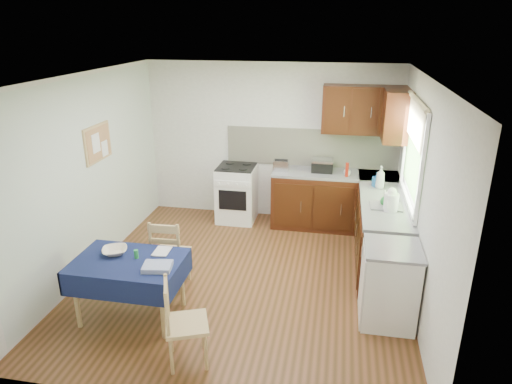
% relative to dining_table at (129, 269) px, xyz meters
% --- Properties ---
extents(floor, '(4.20, 4.20, 0.00)m').
position_rel_dining_table_xyz_m(floor, '(1.04, 0.99, -0.59)').
color(floor, '#492F13').
rests_on(floor, ground).
extents(ceiling, '(4.00, 4.20, 0.02)m').
position_rel_dining_table_xyz_m(ceiling, '(1.04, 0.99, 1.91)').
color(ceiling, white).
rests_on(ceiling, wall_back).
extents(wall_back, '(4.00, 0.02, 2.50)m').
position_rel_dining_table_xyz_m(wall_back, '(1.04, 3.09, 0.66)').
color(wall_back, silver).
rests_on(wall_back, ground).
extents(wall_front, '(4.00, 0.02, 2.50)m').
position_rel_dining_table_xyz_m(wall_front, '(1.04, -1.11, 0.66)').
color(wall_front, silver).
rests_on(wall_front, ground).
extents(wall_left, '(0.02, 4.20, 2.50)m').
position_rel_dining_table_xyz_m(wall_left, '(-0.96, 0.99, 0.66)').
color(wall_left, silver).
rests_on(wall_left, ground).
extents(wall_right, '(0.02, 4.20, 2.50)m').
position_rel_dining_table_xyz_m(wall_right, '(3.04, 0.99, 0.66)').
color(wall_right, silver).
rests_on(wall_right, ground).
extents(base_cabinets, '(1.90, 2.30, 0.86)m').
position_rel_dining_table_xyz_m(base_cabinets, '(2.40, 2.24, -0.16)').
color(base_cabinets, black).
rests_on(base_cabinets, ground).
extents(worktop_back, '(1.90, 0.60, 0.04)m').
position_rel_dining_table_xyz_m(worktop_back, '(2.09, 2.79, 0.29)').
color(worktop_back, slate).
rests_on(worktop_back, base_cabinets).
extents(worktop_right, '(0.60, 1.70, 0.04)m').
position_rel_dining_table_xyz_m(worktop_right, '(2.74, 1.64, 0.29)').
color(worktop_right, slate).
rests_on(worktop_right, base_cabinets).
extents(worktop_corner, '(0.60, 0.60, 0.04)m').
position_rel_dining_table_xyz_m(worktop_corner, '(2.74, 2.79, 0.29)').
color(worktop_corner, slate).
rests_on(worktop_corner, base_cabinets).
extents(splashback, '(2.70, 0.02, 0.60)m').
position_rel_dining_table_xyz_m(splashback, '(1.69, 3.07, 0.61)').
color(splashback, beige).
rests_on(splashback, wall_back).
extents(upper_cabinets, '(1.20, 0.85, 0.70)m').
position_rel_dining_table_xyz_m(upper_cabinets, '(2.57, 2.79, 1.26)').
color(upper_cabinets, black).
rests_on(upper_cabinets, wall_back).
extents(stove, '(0.60, 0.61, 0.92)m').
position_rel_dining_table_xyz_m(stove, '(0.54, 2.79, -0.13)').
color(stove, white).
rests_on(stove, ground).
extents(window, '(0.04, 1.48, 1.26)m').
position_rel_dining_table_xyz_m(window, '(3.02, 1.69, 1.06)').
color(window, '#2E5121').
rests_on(window, wall_right).
extents(fridge, '(0.58, 0.60, 0.89)m').
position_rel_dining_table_xyz_m(fridge, '(2.74, 0.44, -0.15)').
color(fridge, white).
rests_on(fridge, ground).
extents(corkboard, '(0.04, 0.62, 0.47)m').
position_rel_dining_table_xyz_m(corkboard, '(-0.93, 1.29, 1.01)').
color(corkboard, tan).
rests_on(corkboard, wall_left).
extents(dining_table, '(1.15, 0.78, 0.70)m').
position_rel_dining_table_xyz_m(dining_table, '(0.00, 0.00, 0.00)').
color(dining_table, '#0F163D').
rests_on(dining_table, ground).
extents(chair_far, '(0.42, 0.42, 0.92)m').
position_rel_dining_table_xyz_m(chair_far, '(0.22, 0.61, -0.10)').
color(chair_far, tan).
rests_on(chair_far, ground).
extents(chair_near, '(0.50, 0.50, 0.88)m').
position_rel_dining_table_xyz_m(chair_near, '(0.79, -0.59, -0.13)').
color(chair_near, tan).
rests_on(chair_near, ground).
extents(toaster, '(0.24, 0.15, 0.18)m').
position_rel_dining_table_xyz_m(toaster, '(1.26, 2.74, 0.39)').
color(toaster, silver).
rests_on(toaster, worktop_back).
extents(sandwich_press, '(0.32, 0.28, 0.19)m').
position_rel_dining_table_xyz_m(sandwich_press, '(1.89, 2.83, 0.40)').
color(sandwich_press, black).
rests_on(sandwich_press, worktop_back).
extents(sauce_bottle, '(0.05, 0.05, 0.21)m').
position_rel_dining_table_xyz_m(sauce_bottle, '(2.26, 2.63, 0.42)').
color(sauce_bottle, '#AC1E0D').
rests_on(sauce_bottle, worktop_back).
extents(yellow_packet, '(0.13, 0.10, 0.16)m').
position_rel_dining_table_xyz_m(yellow_packet, '(1.95, 2.89, 0.39)').
color(yellow_packet, yellow).
rests_on(yellow_packet, worktop_back).
extents(dish_rack, '(0.39, 0.29, 0.18)m').
position_rel_dining_table_xyz_m(dish_rack, '(2.74, 1.51, 0.33)').
color(dish_rack, gray).
rests_on(dish_rack, worktop_right).
extents(kettle, '(0.18, 0.18, 0.30)m').
position_rel_dining_table_xyz_m(kettle, '(2.79, 1.40, 0.44)').
color(kettle, white).
rests_on(kettle, worktop_right).
extents(cup, '(0.14, 0.14, 0.09)m').
position_rel_dining_table_xyz_m(cup, '(2.27, 2.67, 0.35)').
color(cup, silver).
rests_on(cup, worktop_back).
extents(soap_bottle_a, '(0.13, 0.14, 0.32)m').
position_rel_dining_table_xyz_m(soap_bottle_a, '(2.71, 2.20, 0.47)').
color(soap_bottle_a, white).
rests_on(soap_bottle_a, worktop_right).
extents(soap_bottle_b, '(0.13, 0.12, 0.21)m').
position_rel_dining_table_xyz_m(soap_bottle_b, '(2.67, 2.26, 0.41)').
color(soap_bottle_b, '#1F6DB6').
rests_on(soap_bottle_b, worktop_right).
extents(soap_bottle_c, '(0.15, 0.15, 0.18)m').
position_rel_dining_table_xyz_m(soap_bottle_c, '(2.74, 1.55, 0.40)').
color(soap_bottle_c, '#227D30').
rests_on(soap_bottle_c, worktop_right).
extents(plate_bowl, '(0.35, 0.35, 0.07)m').
position_rel_dining_table_xyz_m(plate_bowl, '(-0.20, 0.11, 0.14)').
color(plate_bowl, beige).
rests_on(plate_bowl, dining_table).
extents(book, '(0.18, 0.24, 0.02)m').
position_rel_dining_table_xyz_m(book, '(0.21, 0.23, 0.11)').
color(book, white).
rests_on(book, dining_table).
extents(spice_jar, '(0.05, 0.05, 0.09)m').
position_rel_dining_table_xyz_m(spice_jar, '(0.07, 0.06, 0.15)').
color(spice_jar, green).
rests_on(spice_jar, dining_table).
extents(tea_towel, '(0.32, 0.27, 0.05)m').
position_rel_dining_table_xyz_m(tea_towel, '(0.38, -0.12, 0.13)').
color(tea_towel, navy).
rests_on(tea_towel, dining_table).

